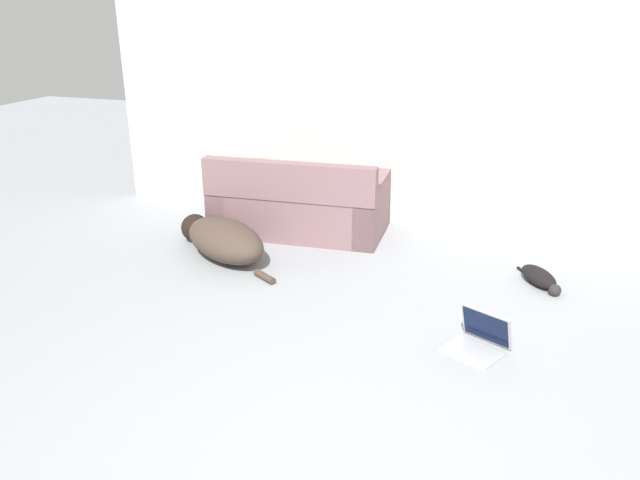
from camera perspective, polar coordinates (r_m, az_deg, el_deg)
name	(u,v)px	position (r m, az deg, el deg)	size (l,w,h in m)	color
wall_back	(455,103)	(6.00, 12.21, 12.16)	(7.05, 0.06, 2.44)	silver
couch	(299,205)	(6.00, -1.91, 3.18)	(1.65, 0.95, 0.76)	gray
dog	(222,239)	(5.48, -8.92, 0.12)	(1.25, 0.92, 0.34)	#4C3D33
cat	(540,277)	(5.22, 19.45, -3.25)	(0.37, 0.51, 0.12)	black
laptop_open	(480,337)	(4.19, 14.44, -8.58)	(0.45, 0.44, 0.25)	#B7B7BC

